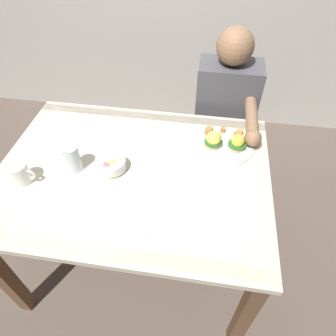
% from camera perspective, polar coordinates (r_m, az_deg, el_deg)
% --- Properties ---
extents(ground_plane, '(6.00, 6.00, 0.00)m').
position_cam_1_polar(ground_plane, '(1.94, -4.80, -15.55)').
color(ground_plane, brown).
extents(dining_table, '(1.20, 0.90, 0.74)m').
position_cam_1_polar(dining_table, '(1.42, -6.36, -3.37)').
color(dining_table, beige).
rests_on(dining_table, ground_plane).
extents(eggs_benedict_plate, '(0.27, 0.27, 0.09)m').
position_cam_1_polar(eggs_benedict_plate, '(1.45, 10.59, 4.70)').
color(eggs_benedict_plate, white).
rests_on(eggs_benedict_plate, dining_table).
extents(fruit_bowl, '(0.12, 0.12, 0.06)m').
position_cam_1_polar(fruit_bowl, '(1.33, -10.48, 0.61)').
color(fruit_bowl, white).
rests_on(fruit_bowl, dining_table).
extents(coffee_mug, '(0.11, 0.08, 0.09)m').
position_cam_1_polar(coffee_mug, '(1.39, -26.20, -0.88)').
color(coffee_mug, white).
rests_on(coffee_mug, dining_table).
extents(fork, '(0.16, 0.02, 0.00)m').
position_cam_1_polar(fork, '(1.14, -8.37, -12.20)').
color(fork, silver).
rests_on(fork, dining_table).
extents(water_glass_near, '(0.07, 0.07, 0.13)m').
position_cam_1_polar(water_glass_near, '(1.36, -17.60, 1.57)').
color(water_glass_near, silver).
rests_on(water_glass_near, dining_table).
extents(diner_person, '(0.34, 0.54, 1.14)m').
position_cam_1_polar(diner_person, '(1.82, 10.71, 9.89)').
color(diner_person, '#33333D').
rests_on(diner_person, ground_plane).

